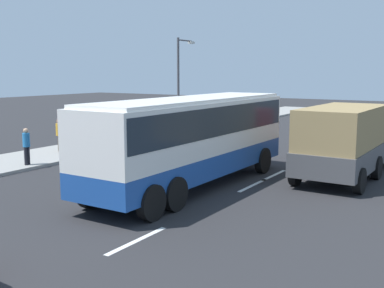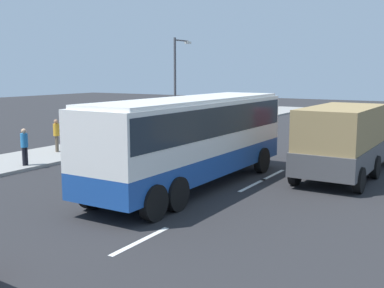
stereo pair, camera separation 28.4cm
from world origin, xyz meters
name	(u,v)px [view 2 (the right image)]	position (x,y,z in m)	size (l,w,h in m)	color
ground_plane	(180,185)	(0.00, 0.00, 0.00)	(120.00, 120.00, 0.00)	#28282B
sidewalk_curb	(22,160)	(0.00, 9.08, 0.07)	(80.00, 4.00, 0.15)	gray
lane_centreline	(204,209)	(-2.35, -2.44, 0.00)	(34.03, 0.16, 0.01)	white
coach_bus	(193,132)	(0.01, -0.59, 2.10)	(10.73, 2.81, 3.38)	#1E4C9E
cargo_truck	(347,138)	(5.09, -5.06, 1.60)	(7.82, 2.79, 2.95)	red
car_white_minivan	(356,137)	(12.05, -3.98, 0.76)	(4.30, 2.06, 1.41)	white
pedestrian_near_curb	(56,133)	(2.39, 9.21, 1.14)	(0.32, 0.32, 1.72)	brown
pedestrian_at_crossing	(24,144)	(-0.96, 7.66, 1.12)	(0.32, 0.32, 1.68)	black
street_lamp	(177,79)	(11.64, 7.64, 3.89)	(1.97, 0.24, 6.40)	#47474C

